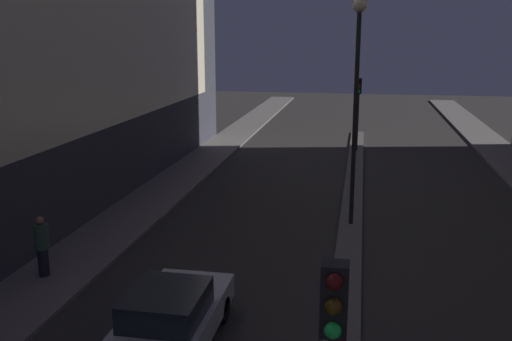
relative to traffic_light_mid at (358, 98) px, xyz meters
name	(u,v)px	position (x,y,z in m)	size (l,w,h in m)	color
median_strip	(352,213)	(0.00, -12.18, -3.18)	(0.84, 37.84, 0.11)	#56544F
traffic_light_mid	(358,98)	(0.00, 0.00, 0.00)	(0.32, 0.42, 4.24)	black
street_lamp	(357,76)	(0.00, -13.66, 2.24)	(0.51, 0.51, 7.97)	black
car_left_lane	(171,318)	(-3.76, -22.83, -2.48)	(1.89, 4.33, 1.51)	#B2B2B7
pedestrian_on_left_sidewalk	(42,245)	(-8.55, -19.97, -2.18)	(0.41, 0.41, 1.78)	black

